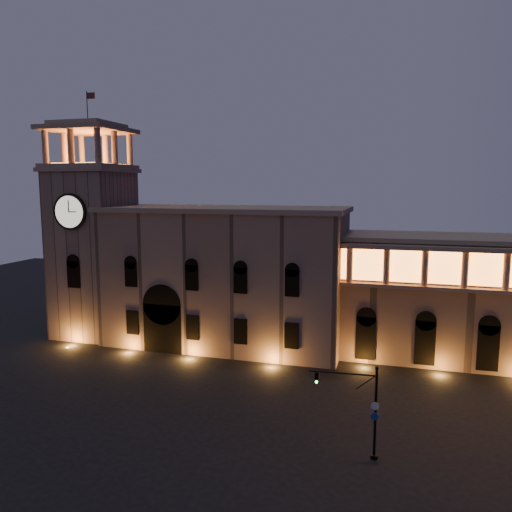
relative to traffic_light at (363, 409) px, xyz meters
name	(u,v)px	position (x,y,z in m)	size (l,w,h in m)	color
ground	(163,419)	(-17.12, 1.51, -3.76)	(160.00, 160.00, 0.00)	black
government_building	(224,276)	(-19.20, 23.44, 5.01)	(30.80, 12.80, 17.60)	#8A6B5A
clock_tower	(93,243)	(-37.62, 22.48, 8.74)	(9.80, 9.80, 32.40)	#8A6B5A
traffic_light	(363,409)	(0.00, 0.00, 0.00)	(5.21, 0.77, 7.16)	black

